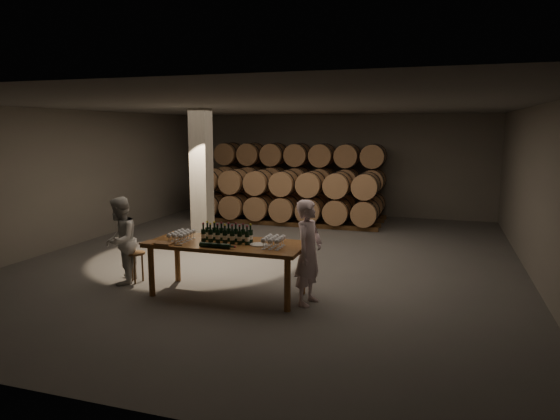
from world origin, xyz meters
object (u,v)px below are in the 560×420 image
(bottle_cluster, at_px, (227,235))
(notebook_near, at_px, (164,243))
(person_man, at_px, (309,252))
(stool, at_px, (136,258))
(person_woman, at_px, (120,241))
(plate, at_px, (259,245))
(tasting_table, at_px, (227,249))

(bottle_cluster, bearing_deg, notebook_near, -153.46)
(bottle_cluster, distance_m, person_man, 1.41)
(stool, height_order, person_woman, person_woman)
(notebook_near, xyz_separation_m, stool, (-0.95, 0.58, -0.46))
(plate, xyz_separation_m, person_man, (0.83, 0.03, -0.07))
(notebook_near, bearing_deg, person_man, 11.29)
(notebook_near, bearing_deg, plate, 16.26)
(bottle_cluster, relative_size, person_man, 0.52)
(plate, distance_m, person_man, 0.83)
(plate, distance_m, notebook_near, 1.53)
(notebook_near, relative_size, person_woman, 0.17)
(notebook_near, height_order, person_man, person_man)
(notebook_near, xyz_separation_m, person_woman, (-1.17, 0.45, -0.13))
(bottle_cluster, height_order, person_man, person_man)
(plate, bearing_deg, bottle_cluster, 177.16)
(bottle_cluster, relative_size, person_woman, 0.55)
(plate, distance_m, person_woman, 2.65)
(plate, xyz_separation_m, notebook_near, (-1.47, -0.42, 0.01))
(plate, height_order, stool, plate)
(bottle_cluster, bearing_deg, person_man, -0.08)
(tasting_table, height_order, person_man, person_man)
(stool, relative_size, person_woman, 0.36)
(tasting_table, xyz_separation_m, person_woman, (-2.08, 0.01, -0.01))
(notebook_near, bearing_deg, stool, 148.82)
(notebook_near, distance_m, person_man, 2.35)
(plate, relative_size, person_man, 0.17)
(person_man, bearing_deg, stool, 98.80)
(tasting_table, bearing_deg, person_man, 0.40)
(tasting_table, distance_m, plate, 0.58)
(bottle_cluster, distance_m, person_woman, 2.09)
(tasting_table, relative_size, bottle_cluster, 3.02)
(person_man, distance_m, person_woman, 3.47)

